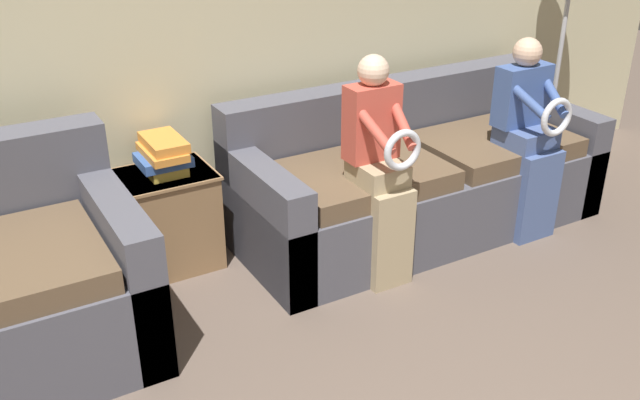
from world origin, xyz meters
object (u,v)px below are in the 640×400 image
(child_left_seated, at_px, (380,163))
(child_right_seated, at_px, (530,132))
(book_stack, at_px, (164,155))
(couch_main, at_px, (415,178))
(side_shelf, at_px, (169,218))

(child_left_seated, xyz_separation_m, child_right_seated, (1.03, -0.00, -0.03))
(child_right_seated, xyz_separation_m, book_stack, (-1.95, 0.65, 0.03))
(child_left_seated, height_order, child_right_seated, child_left_seated)
(couch_main, height_order, child_right_seated, child_right_seated)
(couch_main, bearing_deg, side_shelf, 168.58)
(couch_main, xyz_separation_m, child_right_seated, (0.52, -0.37, 0.32))
(child_left_seated, relative_size, child_right_seated, 1.03)
(couch_main, bearing_deg, child_right_seated, -35.34)
(couch_main, height_order, book_stack, couch_main)
(couch_main, height_order, child_left_seated, child_left_seated)
(couch_main, bearing_deg, book_stack, 168.73)
(side_shelf, relative_size, book_stack, 1.67)
(couch_main, distance_m, book_stack, 1.50)
(book_stack, bearing_deg, side_shelf, 129.47)
(child_left_seated, bearing_deg, book_stack, 144.81)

